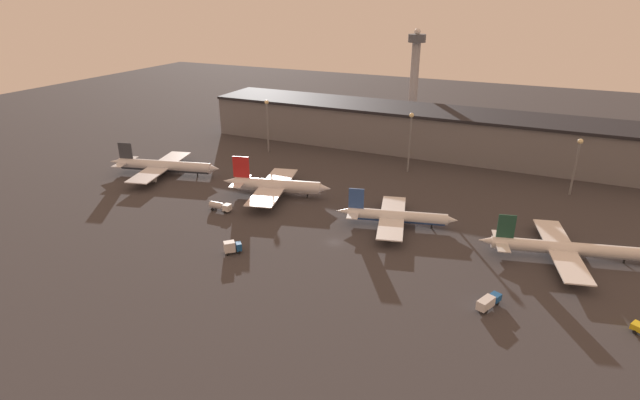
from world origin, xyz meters
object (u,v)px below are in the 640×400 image
at_px(airplane_1, 276,186).
at_px(service_vehicle_1, 232,247).
at_px(airplane_0, 164,166).
at_px(service_vehicle_0, 488,302).
at_px(control_tower, 415,70).
at_px(service_vehicle_3, 220,206).
at_px(airplane_3, 567,248).
at_px(airplane_2, 395,216).

relative_size(airplane_1, service_vehicle_1, 7.87).
bearing_deg(airplane_1, airplane_0, 164.90).
distance_m(service_vehicle_0, control_tower, 175.47).
height_order(service_vehicle_1, service_vehicle_3, service_vehicle_1).
bearing_deg(control_tower, service_vehicle_0, -69.19).
distance_m(airplane_0, airplane_3, 143.81).
xyz_separation_m(airplane_0, airplane_3, (143.62, -7.30, -0.57)).
xyz_separation_m(service_vehicle_0, service_vehicle_1, (-67.37, -2.66, 0.28)).
distance_m(service_vehicle_0, service_vehicle_3, 89.34).
xyz_separation_m(airplane_0, airplane_1, (50.75, -0.86, 0.23)).
relative_size(airplane_1, service_vehicle_3, 5.11).
height_order(airplane_2, service_vehicle_1, airplane_2).
relative_size(airplane_0, airplane_2, 1.24).
xyz_separation_m(airplane_2, service_vehicle_0, (31.90, -33.22, -1.34)).
distance_m(airplane_2, airplane_3, 47.79).
bearing_deg(airplane_0, airplane_1, -15.10).
bearing_deg(control_tower, service_vehicle_1, -91.99).
bearing_deg(service_vehicle_1, control_tower, 44.34).
bearing_deg(control_tower, airplane_1, -97.11).
bearing_deg(airplane_1, airplane_3, -18.09).
distance_m(airplane_3, control_tower, 153.06).
bearing_deg(service_vehicle_1, airplane_2, 1.67).
relative_size(service_vehicle_0, service_vehicle_3, 1.04).
relative_size(airplane_2, control_tower, 0.74).
relative_size(airplane_1, control_tower, 0.79).
bearing_deg(control_tower, service_vehicle_3, -100.15).
height_order(airplane_0, service_vehicle_0, airplane_0).
relative_size(airplane_2, service_vehicle_3, 4.82).
bearing_deg(airplane_1, control_tower, 68.76).
height_order(airplane_0, control_tower, control_tower).
distance_m(airplane_0, service_vehicle_0, 133.83).
height_order(airplane_2, service_vehicle_3, airplane_2).
bearing_deg(airplane_1, service_vehicle_3, -131.90).
bearing_deg(control_tower, airplane_3, -59.10).
bearing_deg(service_vehicle_3, control_tower, 78.83).
relative_size(airplane_0, service_vehicle_3, 5.99).
distance_m(airplane_1, service_vehicle_0, 86.33).
xyz_separation_m(airplane_2, airplane_3, (47.79, -0.64, -0.06)).
height_order(airplane_2, airplane_3, airplane_3).
bearing_deg(control_tower, airplane_0, -118.41).
bearing_deg(service_vehicle_1, airplane_1, 59.33).
bearing_deg(service_vehicle_0, control_tower, 44.00).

